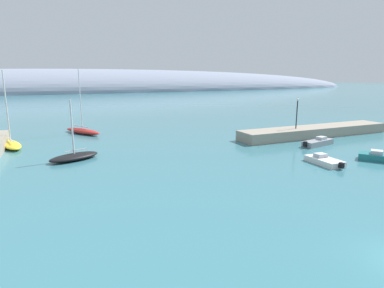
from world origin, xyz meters
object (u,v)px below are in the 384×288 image
Objects in this scene: motorboat_grey_foreground at (318,143)px; motorboat_teal_alongside_breakwater at (384,158)px; motorboat_white_outer at (324,161)px; harbor_lamp_post at (297,110)px; sailboat_yellow_outer_mooring at (11,144)px; sailboat_black_near_shore at (74,156)px; sailboat_red_mid_mooring at (83,131)px.

motorboat_grey_foreground is 9.20m from motorboat_teal_alongside_breakwater.
motorboat_white_outer is 1.04× the size of harbor_lamp_post.
sailboat_black_near_shore is at bearing -159.91° from sailboat_yellow_outer_mooring.
sailboat_black_near_shore is 31.13m from motorboat_grey_foreground.
sailboat_red_mid_mooring is at bearing 6.60° from motorboat_teal_alongside_breakwater.
sailboat_red_mid_mooring is at bearing 38.87° from motorboat_white_outer.
sailboat_red_mid_mooring is 1.05× the size of sailboat_yellow_outer_mooring.
motorboat_teal_alongside_breakwater reaches higher than motorboat_grey_foreground.
motorboat_teal_alongside_breakwater is 1.14× the size of harbor_lamp_post.
sailboat_yellow_outer_mooring reaches higher than sailboat_black_near_shore.
harbor_lamp_post is at bearing 70.33° from motorboat_grey_foreground.
sailboat_black_near_shore is at bearing 29.24° from motorboat_teal_alongside_breakwater.
sailboat_yellow_outer_mooring is at bearing -78.11° from sailboat_black_near_shore.
motorboat_white_outer is 14.86m from harbor_lamp_post.
harbor_lamp_post is (38.77, -9.13, 3.75)m from sailboat_yellow_outer_mooring.
sailboat_black_near_shore is at bearing 158.44° from motorboat_grey_foreground.
sailboat_yellow_outer_mooring is 1.94× the size of motorboat_teal_alongside_breakwater.
sailboat_black_near_shore is 1.50× the size of harbor_lamp_post.
sailboat_black_near_shore is 1.19× the size of motorboat_grey_foreground.
motorboat_teal_alongside_breakwater is (38.94, -23.57, -0.06)m from sailboat_yellow_outer_mooring.
motorboat_teal_alongside_breakwater is 7.04m from motorboat_white_outer.
motorboat_grey_foreground is 1.10× the size of motorboat_teal_alongside_breakwater.
sailboat_red_mid_mooring is 11.78m from sailboat_yellow_outer_mooring.
sailboat_black_near_shore is 27.48m from motorboat_white_outer.
sailboat_red_mid_mooring is 2.03× the size of motorboat_teal_alongside_breakwater.
sailboat_black_near_shore reaches higher than motorboat_teal_alongside_breakwater.
sailboat_yellow_outer_mooring is 40.00m from harbor_lamp_post.
harbor_lamp_post is at bearing -119.81° from sailboat_yellow_outer_mooring.
motorboat_grey_foreground is (30.81, -4.51, -0.02)m from sailboat_black_near_shore.
motorboat_grey_foreground is at bearing -38.46° from motorboat_white_outer.
harbor_lamp_post is (-0.18, 14.44, 3.81)m from motorboat_teal_alongside_breakwater.
sailboat_yellow_outer_mooring is at bearing 146.09° from motorboat_grey_foreground.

